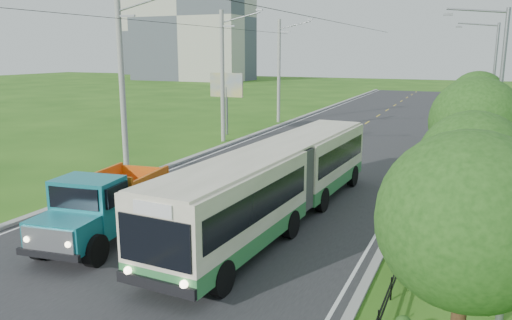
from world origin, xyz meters
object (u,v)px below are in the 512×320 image
Objects in this scene: pole_mid at (223,76)px; tree_front at (470,229)px; tree_third at (477,127)px; streetlight_far at (491,79)px; planter_near at (432,227)px; pole_near at (123,86)px; planter_mid at (445,180)px; streetlight_mid at (496,94)px; planter_far at (453,152)px; billboard_left at (226,89)px; tree_fourth at (477,119)px; tree_second at (473,170)px; tree_back at (478,98)px; pole_far at (279,71)px; tree_fifth at (478,103)px; dump_truck at (103,202)px; bus at (279,177)px.

pole_mid is 1.79× the size of tree_front.
tree_third is 19.90m from streetlight_far.
pole_near is at bearing 169.91° from planter_near.
streetlight_mid is at bearing 0.00° from planter_mid.
billboard_left is (-18.10, 2.00, 3.58)m from planter_far.
streetlight_far reaches higher than tree_fourth.
streetlight_mid is 22.51m from billboard_left.
pole_near is 1.89× the size of tree_second.
planter_far is (0.00, 8.00, 0.00)m from planter_mid.
planter_far is at bearing -108.80° from streetlight_far.
tree_back is at bearing 90.00° from tree_front.
planter_far is at bearing 99.08° from tree_fourth.
tree_third is 14.40m from planter_far.
planter_near is at bearing -90.00° from planter_far.
pole_far is 1.79× the size of tree_front.
tree_third is (18.12, -0.86, -1.11)m from pole_near.
streetlight_far is (18.90, 19.00, -0.19)m from pole_near.
billboard_left is (-20.14, 10.00, -1.04)m from streetlight_mid.
planter_near is 1.00× the size of planter_far.
tree_back is at bearing -20.74° from pole_far.
pole_mid is 22.25m from tree_third.
tree_fifth is (0.00, 24.00, 0.13)m from tree_front.
pole_far is at bearing 126.09° from tree_third.
pole_near is 19.56m from streetlight_mid.
pole_near is at bearing -90.00° from pole_far.
planter_mid is 17.65m from dump_truck.
streetlight_mid is 1.41× the size of dump_truck.
pole_far is 1.10× the size of streetlight_far.
tree_second is at bearing 0.60° from dump_truck.
planter_mid is (16.86, -7.00, -4.81)m from pole_mid.
bus is (-7.25, -21.14, -1.76)m from tree_back.
tree_second is (18.12, -18.86, -1.57)m from pole_mid.
pole_near is at bearing 116.10° from dump_truck.
streetlight_mid is at bearing 75.68° from planter_near.
pole_near is 19.44m from tree_second.
planter_near is (16.86, -15.00, -4.81)m from pole_mid.
tree_fifth reaches higher than planter_far.
tree_fourth is (18.12, 5.14, -1.51)m from pole_near.
planter_mid is at bearing 94.02° from tree_front.
tree_fifth is at bearing -55.95° from planter_far.
tree_front is at bearing -91.41° from streetlight_far.
tree_fifth is at bearing 90.00° from tree_second.
pole_near is at bearing 159.26° from tree_second.
streetlight_mid reaches higher than tree_fifth.
planter_far is at bearing 90.00° from planter_mid.
tree_fourth reaches higher than tree_second.
streetlight_mid is (0.79, 17.86, 1.18)m from tree_front.
tree_fourth reaches higher than planter_near.
tree_second is (18.12, -6.86, -1.57)m from pole_near.
tree_third is at bearing -84.82° from planter_far.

